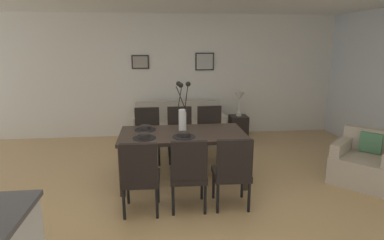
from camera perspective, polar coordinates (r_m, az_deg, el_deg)
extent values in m
plane|color=tan|center=(4.22, -1.27, -14.66)|extent=(9.00, 9.00, 0.00)
cube|color=white|center=(7.00, -3.71, 7.84)|extent=(9.00, 0.10, 2.60)
cube|color=#33261E|center=(4.61, -1.70, -2.57)|extent=(1.80, 0.94, 0.05)
cube|color=#33261E|center=(5.24, 7.18, -4.91)|extent=(0.07, 0.07, 0.69)
cube|color=#33261E|center=(5.13, -11.49, -5.51)|extent=(0.07, 0.07, 0.69)
cube|color=#33261E|center=(4.50, 9.62, -8.20)|extent=(0.07, 0.07, 0.69)
cube|color=#33261E|center=(4.36, -12.41, -9.03)|extent=(0.07, 0.07, 0.69)
cube|color=black|center=(3.93, -9.08, -10.31)|extent=(0.46, 0.46, 0.08)
cube|color=black|center=(3.65, -9.48, -7.78)|extent=(0.42, 0.08, 0.48)
cylinder|color=black|center=(4.18, -6.08, -12.12)|extent=(0.04, 0.04, 0.38)
cylinder|color=black|center=(4.21, -11.37, -12.12)|extent=(0.04, 0.04, 0.38)
cylinder|color=black|center=(3.84, -6.27, -14.58)|extent=(0.04, 0.04, 0.38)
cylinder|color=black|center=(3.88, -12.07, -14.54)|extent=(0.04, 0.04, 0.38)
cube|color=black|center=(5.46, -7.97, -3.34)|extent=(0.44, 0.44, 0.08)
cube|color=black|center=(5.58, -8.01, -0.22)|extent=(0.42, 0.06, 0.48)
cylinder|color=black|center=(5.36, -9.99, -6.33)|extent=(0.04, 0.04, 0.38)
cylinder|color=black|center=(5.35, -5.90, -6.24)|extent=(0.04, 0.04, 0.38)
cylinder|color=black|center=(5.72, -9.75, -5.04)|extent=(0.04, 0.04, 0.38)
cylinder|color=black|center=(5.71, -5.93, -4.95)|extent=(0.04, 0.04, 0.38)
cube|color=black|center=(3.96, -0.69, -9.90)|extent=(0.46, 0.46, 0.08)
cube|color=black|center=(3.69, -0.52, -7.37)|extent=(0.42, 0.08, 0.48)
cylinder|color=black|center=(4.25, 1.78, -11.64)|extent=(0.04, 0.04, 0.38)
cylinder|color=black|center=(4.23, -3.47, -11.79)|extent=(0.04, 0.04, 0.38)
cylinder|color=black|center=(3.91, 2.36, -14.01)|extent=(0.04, 0.04, 0.38)
cylinder|color=black|center=(3.89, -3.39, -14.19)|extent=(0.04, 0.04, 0.38)
cube|color=black|center=(5.49, -2.09, -3.12)|extent=(0.44, 0.44, 0.08)
cube|color=black|center=(5.61, -2.25, -0.02)|extent=(0.42, 0.06, 0.48)
cylinder|color=black|center=(5.38, -3.97, -6.10)|extent=(0.04, 0.04, 0.38)
cylinder|color=black|center=(5.40, 0.08, -5.98)|extent=(0.04, 0.04, 0.38)
cylinder|color=black|center=(5.74, -4.10, -4.83)|extent=(0.04, 0.04, 0.38)
cylinder|color=black|center=(5.76, -0.31, -4.72)|extent=(0.04, 0.04, 0.38)
cube|color=black|center=(4.04, 6.99, -9.52)|extent=(0.46, 0.46, 0.08)
cube|color=black|center=(3.77, 7.64, -7.01)|extent=(0.42, 0.08, 0.48)
cylinder|color=black|center=(4.34, 8.94, -11.22)|extent=(0.04, 0.04, 0.38)
cylinder|color=black|center=(4.28, 3.87, -11.47)|extent=(0.04, 0.04, 0.38)
cylinder|color=black|center=(4.01, 10.15, -13.47)|extent=(0.04, 0.04, 0.38)
cylinder|color=black|center=(3.94, 4.62, -13.80)|extent=(0.04, 0.04, 0.38)
cube|color=black|center=(5.55, 3.42, -2.96)|extent=(0.45, 0.45, 0.08)
cube|color=black|center=(5.66, 3.11, 0.10)|extent=(0.42, 0.07, 0.48)
cylinder|color=black|center=(5.41, 1.76, -5.94)|extent=(0.04, 0.04, 0.38)
cylinder|color=black|center=(5.48, 5.71, -5.75)|extent=(0.04, 0.04, 0.38)
cylinder|color=black|center=(5.77, 1.18, -4.69)|extent=(0.04, 0.04, 0.38)
cylinder|color=black|center=(5.83, 4.89, -4.53)|extent=(0.04, 0.04, 0.38)
cylinder|color=white|center=(4.56, -1.71, -0.22)|extent=(0.11, 0.11, 0.34)
cylinder|color=black|center=(4.52, -1.04, 3.92)|extent=(0.05, 0.12, 0.37)
sphere|color=black|center=(4.50, -0.69, 6.45)|extent=(0.07, 0.07, 0.07)
cylinder|color=black|center=(4.55, -2.18, 3.97)|extent=(0.08, 0.05, 0.38)
sphere|color=black|center=(4.54, -2.42, 6.51)|extent=(0.07, 0.07, 0.07)
cylinder|color=black|center=(4.44, -1.92, 3.74)|extent=(0.15, 0.06, 0.36)
sphere|color=black|center=(4.38, -2.03, 6.25)|extent=(0.07, 0.07, 0.07)
cylinder|color=black|center=(4.39, -8.52, -3.18)|extent=(0.32, 0.32, 0.01)
cylinder|color=#2D2826|center=(4.38, -8.53, -2.77)|extent=(0.17, 0.17, 0.06)
cylinder|color=black|center=(4.38, -8.54, -2.58)|extent=(0.13, 0.13, 0.04)
cylinder|color=black|center=(4.80, -8.35, -1.72)|extent=(0.32, 0.32, 0.01)
cylinder|color=#2D2826|center=(4.79, -8.36, -1.34)|extent=(0.17, 0.17, 0.06)
cylinder|color=black|center=(4.79, -8.37, -1.17)|extent=(0.13, 0.13, 0.04)
cylinder|color=black|center=(4.40, -1.47, -2.99)|extent=(0.32, 0.32, 0.01)
cylinder|color=#2D2826|center=(4.39, -1.48, -2.58)|extent=(0.17, 0.17, 0.06)
cylinder|color=black|center=(4.39, -1.48, -2.39)|extent=(0.13, 0.13, 0.04)
cube|color=#B2A899|center=(6.54, -2.25, -2.30)|extent=(1.78, 0.84, 0.42)
cube|color=#B2A899|center=(6.77, -2.49, 1.74)|extent=(1.78, 0.16, 0.38)
cube|color=#B2A899|center=(6.57, 5.06, 0.53)|extent=(0.10, 0.84, 0.20)
cube|color=#B2A899|center=(6.45, -9.73, 0.15)|extent=(0.10, 0.84, 0.20)
cube|color=black|center=(6.79, 8.27, -1.39)|extent=(0.36, 0.36, 0.52)
cylinder|color=beige|center=(6.72, 8.36, 1.08)|extent=(0.12, 0.12, 0.08)
cylinder|color=beige|center=(6.68, 8.41, 2.59)|extent=(0.02, 0.02, 0.30)
cone|color=silver|center=(6.65, 8.47, 4.28)|extent=(0.22, 0.22, 0.18)
cube|color=#B7A893|center=(5.35, 28.36, -7.78)|extent=(1.13, 1.13, 0.40)
cube|color=#B7A893|center=(5.54, 29.59, -3.14)|extent=(0.65, 0.70, 0.35)
cube|color=#B7A893|center=(5.31, 25.21, -4.25)|extent=(0.60, 0.56, 0.18)
cube|color=#4C7F56|center=(5.45, 29.34, -3.53)|extent=(0.26, 0.28, 0.30)
cube|color=black|center=(6.91, -9.23, 10.20)|extent=(0.36, 0.02, 0.29)
cube|color=#9E9389|center=(6.89, -9.24, 10.20)|extent=(0.31, 0.01, 0.24)
cube|color=black|center=(6.98, 2.28, 10.40)|extent=(0.40, 0.02, 0.37)
cube|color=#B2B2AD|center=(6.96, 2.29, 10.39)|extent=(0.35, 0.01, 0.32)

